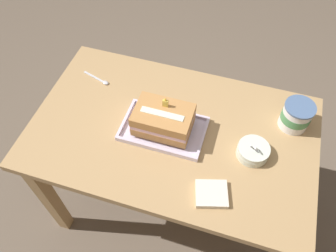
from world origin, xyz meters
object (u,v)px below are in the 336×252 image
object	(u,v)px
bowl_stack	(253,151)
ice_cream_tub	(296,116)
serving_spoon_near_tray	(102,81)
foil_tray	(163,129)
napkin_pile	(212,194)
birthday_cake	(163,120)

from	to	relation	value
bowl_stack	ice_cream_tub	distance (m)	0.25
bowl_stack	serving_spoon_near_tray	distance (m)	0.76
serving_spoon_near_tray	foil_tray	bearing A→B (deg)	-26.55
foil_tray	ice_cream_tub	world-z (taller)	ice_cream_tub
foil_tray	bowl_stack	distance (m)	0.38
ice_cream_tub	napkin_pile	xyz separation A→B (m)	(-0.26, -0.42, -0.05)
birthday_cake	serving_spoon_near_tray	size ratio (longest dim) A/B	1.57
bowl_stack	napkin_pile	size ratio (longest dim) A/B	0.91
napkin_pile	foil_tray	bearing A→B (deg)	138.75
birthday_cake	bowl_stack	distance (m)	0.38
ice_cream_tub	serving_spoon_near_tray	bearing A→B (deg)	-179.32
birthday_cake	napkin_pile	size ratio (longest dim) A/B	1.64
bowl_stack	serving_spoon_near_tray	world-z (taller)	bowl_stack
serving_spoon_near_tray	ice_cream_tub	bearing A→B (deg)	0.68
foil_tray	napkin_pile	world-z (taller)	foil_tray
ice_cream_tub	napkin_pile	world-z (taller)	ice_cream_tub
foil_tray	serving_spoon_near_tray	size ratio (longest dim) A/B	2.35
ice_cream_tub	bowl_stack	bearing A→B (deg)	-125.19
foil_tray	bowl_stack	world-z (taller)	bowl_stack
foil_tray	birthday_cake	size ratio (longest dim) A/B	1.50
bowl_stack	ice_cream_tub	size ratio (longest dim) A/B	1.03
birthday_cake	ice_cream_tub	bearing A→B (deg)	20.52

